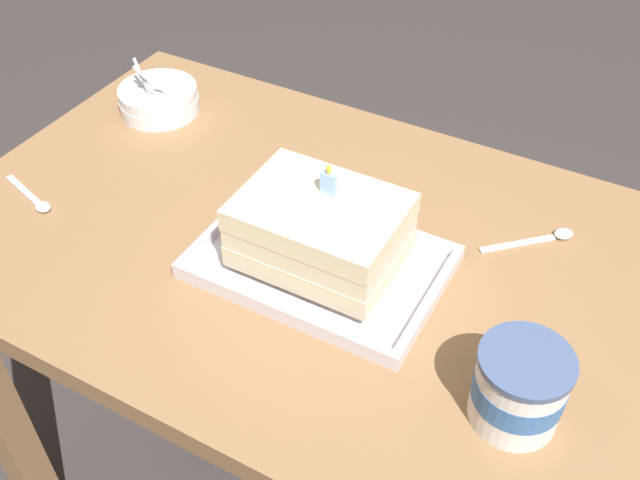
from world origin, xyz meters
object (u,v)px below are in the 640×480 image
Objects in this scene: foil_tray at (320,264)px; ice_cream_tub at (519,387)px; bowl_stack at (159,99)px; serving_spoon_near_tray at (37,201)px; serving_spoon_by_bowls at (549,237)px; birthday_cake at (320,230)px.

ice_cream_tub is (0.30, -0.10, 0.04)m from foil_tray.
bowl_stack is 0.30m from serving_spoon_near_tray.
bowl_stack is 1.13× the size of serving_spoon_near_tray.
serving_spoon_near_tray and serving_spoon_by_bowls have the same top height.
serving_spoon_by_bowls is (-0.04, 0.31, -0.05)m from ice_cream_tub.
foil_tray is at bearing 10.82° from serving_spoon_near_tray.
birthday_cake is 0.34m from serving_spoon_by_bowls.
ice_cream_tub is at bearing -81.82° from serving_spoon_by_bowls.
birthday_cake is at bearing -90.00° from foil_tray.
bowl_stack is at bearing 179.69° from serving_spoon_by_bowls.
ice_cream_tub is (0.30, -0.10, -0.02)m from birthday_cake.
birthday_cake is (-0.00, -0.00, 0.06)m from foil_tray.
birthday_cake is 2.02× the size of ice_cream_tub.
bowl_stack is at bearing 154.23° from birthday_cake.
foil_tray is at bearing -25.77° from bowl_stack.
birthday_cake reaches higher than ice_cream_tub.
serving_spoon_by_bowls is at bearing 22.71° from serving_spoon_near_tray.
serving_spoon_near_tray is at bearing 178.61° from ice_cream_tub.
foil_tray reaches higher than serving_spoon_near_tray.
serving_spoon_near_tray is at bearing -169.19° from birthday_cake.
ice_cream_tub is 0.32m from serving_spoon_by_bowls.
ice_cream_tub is 0.75m from serving_spoon_near_tray.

